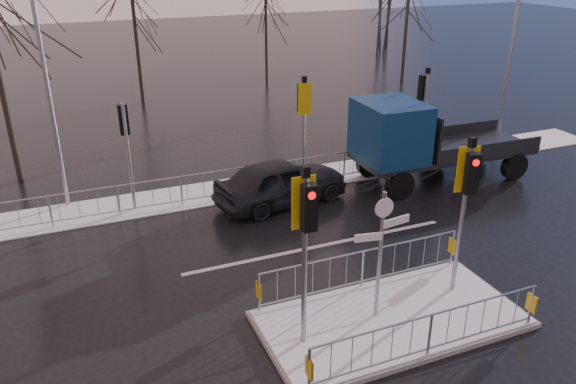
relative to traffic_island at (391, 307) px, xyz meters
name	(u,v)px	position (x,y,z in m)	size (l,w,h in m)	color
ground	(391,322)	(0.01, -0.01, -0.39)	(120.00, 120.00, 0.00)	black
snow_verge	(262,185)	(0.01, 8.59, -0.37)	(30.00, 2.00, 0.04)	white
lane_markings	(399,330)	(0.01, -0.34, -0.39)	(8.00, 11.38, 0.01)	silver
traffic_island	(391,307)	(0.00, 0.00, 0.00)	(6.00, 3.04, 4.15)	slate
far_kerb_fixtures	(274,162)	(0.31, 8.08, 0.63)	(18.00, 0.65, 3.83)	gray
car_far_lane	(281,182)	(0.12, 6.95, 0.38)	(1.81, 4.50, 1.53)	black
flatbed_truck	(412,140)	(5.01, 6.77, 1.24)	(6.69, 2.60, 3.07)	black
tree_far_a	(133,10)	(-1.99, 21.99, 4.43)	(3.75, 3.75, 7.08)	black
tree_far_b	(266,13)	(6.01, 23.99, 3.79)	(3.25, 3.25, 6.14)	black
street_lamp_right	(513,43)	(10.58, 8.49, 4.00)	(1.25, 0.18, 8.00)	gray
street_lamp_left	(47,69)	(-6.42, 9.49, 4.10)	(1.25, 0.18, 8.20)	gray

